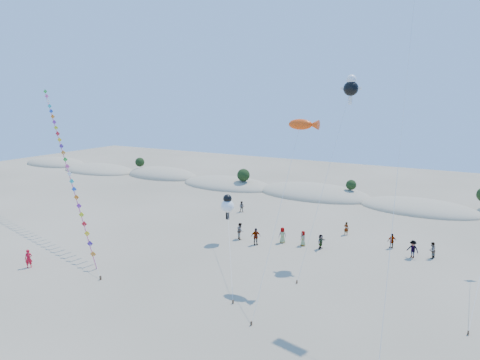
% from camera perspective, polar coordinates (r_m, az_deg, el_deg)
% --- Properties ---
extents(ground, '(160.00, 160.00, 0.00)m').
position_cam_1_polar(ground, '(30.20, -19.46, -20.31)').
color(ground, '#82725A').
rests_on(ground, ground).
extents(dune_ridge, '(145.30, 11.49, 5.57)m').
position_cam_1_polar(dune_ridge, '(66.41, 11.22, -2.09)').
color(dune_ridge, tan).
rests_on(dune_ridge, ground).
extents(kite_train, '(25.70, 15.07, 17.46)m').
position_cam_1_polar(kite_train, '(50.78, -23.65, 2.89)').
color(kite_train, '#3F2D1E').
rests_on(kite_train, ground).
extents(fish_kite, '(2.62, 10.03, 13.90)m').
position_cam_1_polar(fish_kite, '(34.26, 9.01, 7.73)').
color(fish_kite, '#3F2D1E').
rests_on(fish_kite, ground).
extents(cartoon_kite_low, '(7.98, 12.41, 5.38)m').
position_cam_1_polar(cartoon_kite_low, '(43.65, -1.80, -3.53)').
color(cartoon_kite_low, '#3F2D1E').
rests_on(cartoon_kite_low, ground).
extents(cartoon_kite_high, '(2.55, 10.11, 17.80)m').
position_cam_1_polar(cartoon_kite_high, '(40.79, 15.49, 12.60)').
color(cartoon_kite_high, '#3F2D1E').
rests_on(cartoon_kite_high, ground).
extents(flyer_foreground, '(0.76, 0.74, 1.75)m').
position_cam_1_polar(flyer_foreground, '(42.98, -27.86, -9.87)').
color(flyer_foreground, red).
rests_on(flyer_foreground, ground).
extents(beachgoers, '(25.10, 11.28, 1.87)m').
position_cam_1_polar(beachgoers, '(44.73, 11.14, -7.88)').
color(beachgoers, slate).
rests_on(beachgoers, ground).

